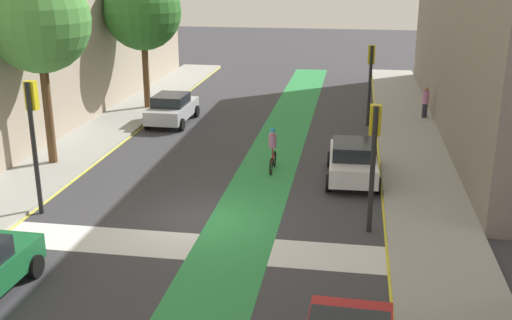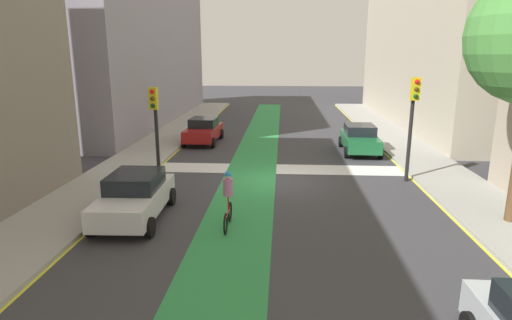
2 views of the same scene
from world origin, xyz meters
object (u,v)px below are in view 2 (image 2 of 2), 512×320
(car_green_left_near, at_px, (360,139))
(car_white_right_far, at_px, (135,196))
(traffic_signal_near_right, at_px, (155,115))
(cyclist_in_lane, at_px, (228,198))
(car_red_right_near, at_px, (204,130))
(traffic_signal_near_left, at_px, (413,110))

(car_green_left_near, bearing_deg, car_white_right_far, 49.09)
(traffic_signal_near_right, distance_m, cyclist_in_lane, 6.78)
(car_white_right_far, relative_size, cyclist_in_lane, 2.29)
(car_white_right_far, bearing_deg, car_red_right_near, -89.78)
(car_white_right_far, bearing_deg, car_green_left_near, -130.91)
(traffic_signal_near_left, height_order, car_green_left_near, traffic_signal_near_left)
(traffic_signal_near_left, bearing_deg, cyclist_in_lane, 37.37)
(cyclist_in_lane, bearing_deg, car_red_right_near, -76.31)
(car_green_left_near, xyz_separation_m, car_white_right_far, (9.39, 10.83, 0.00))
(traffic_signal_near_left, xyz_separation_m, car_red_right_near, (10.53, -7.99, -2.37))
(car_green_left_near, distance_m, car_white_right_far, 14.33)
(traffic_signal_near_right, xyz_separation_m, car_green_left_near, (-9.99, -6.09, -2.08))
(traffic_signal_near_right, relative_size, car_white_right_far, 0.97)
(traffic_signal_near_right, bearing_deg, cyclist_in_lane, 126.20)
(traffic_signal_near_left, relative_size, car_white_right_far, 1.07)
(car_white_right_far, bearing_deg, cyclist_in_lane, 171.09)
(traffic_signal_near_left, distance_m, cyclist_in_lane, 9.37)
(traffic_signal_near_right, xyz_separation_m, cyclist_in_lane, (-3.84, 5.25, -1.91))
(traffic_signal_near_right, height_order, cyclist_in_lane, traffic_signal_near_right)
(traffic_signal_near_right, relative_size, traffic_signal_near_left, 0.90)
(car_green_left_near, distance_m, car_red_right_near, 9.68)
(car_green_left_near, height_order, car_red_right_near, same)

